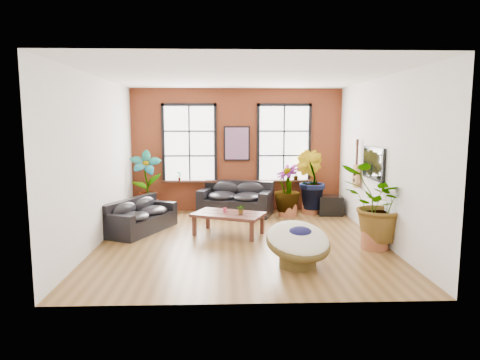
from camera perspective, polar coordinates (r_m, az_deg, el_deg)
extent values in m
cube|color=brown|center=(9.38, 0.13, -8.15)|extent=(6.00, 6.50, 0.02)
cube|color=white|center=(9.07, 0.14, 13.77)|extent=(6.00, 6.50, 0.02)
cube|color=#622817|center=(12.31, -0.44, 3.98)|extent=(6.00, 0.02, 3.50)
cube|color=silver|center=(5.82, 1.34, -0.24)|extent=(6.00, 0.02, 3.50)
cube|color=silver|center=(9.44, -18.47, 2.43)|extent=(0.02, 6.50, 3.50)
cube|color=silver|center=(9.65, 18.31, 2.55)|extent=(0.02, 6.50, 3.50)
cube|color=white|center=(12.27, -6.77, 4.85)|extent=(1.40, 0.02, 2.10)
cube|color=black|center=(12.30, -6.71, -0.20)|extent=(1.60, 0.22, 0.06)
cube|color=white|center=(12.35, 5.87, 4.88)|extent=(1.40, 0.02, 2.10)
cube|color=black|center=(12.38, 5.84, -0.14)|extent=(1.60, 0.22, 0.06)
cube|color=black|center=(11.92, -0.61, -3.54)|extent=(2.18, 1.51, 0.45)
cube|color=black|center=(12.19, -0.14, -1.12)|extent=(1.96, 0.82, 0.46)
cube|color=black|center=(12.13, -4.58, -1.73)|extent=(0.51, 0.99, 0.24)
cube|color=black|center=(11.65, 3.51, -2.11)|extent=(0.51, 0.99, 0.24)
ellipsoid|color=black|center=(11.93, -2.43, -2.13)|extent=(1.03, 1.02, 0.26)
ellipsoid|color=black|center=(12.16, -2.03, -1.15)|extent=(0.87, 0.49, 0.44)
ellipsoid|color=black|center=(11.72, 1.09, -2.30)|extent=(1.03, 1.02, 0.26)
ellipsoid|color=black|center=(11.96, 1.42, -1.30)|extent=(0.87, 0.49, 0.44)
cube|color=black|center=(10.37, -12.98, -5.68)|extent=(1.53, 2.08, 0.37)
cube|color=black|center=(10.46, -14.40, -3.47)|extent=(0.98, 1.83, 0.38)
cube|color=black|center=(9.63, -16.01, -5.06)|extent=(0.81, 0.51, 0.20)
cube|color=black|center=(11.00, -10.43, -3.31)|extent=(0.81, 0.51, 0.20)
ellipsoid|color=black|center=(9.99, -14.09, -4.80)|extent=(0.96, 1.04, 0.21)
ellipsoid|color=black|center=(10.10, -15.18, -3.90)|extent=(0.54, 0.85, 0.37)
ellipsoid|color=black|center=(10.59, -11.63, -4.01)|extent=(0.96, 1.04, 0.21)
ellipsoid|color=black|center=(10.70, -12.68, -3.17)|extent=(0.54, 0.85, 0.37)
cube|color=#432018|center=(9.76, -1.54, -4.62)|extent=(1.79, 1.44, 0.07)
cube|color=black|center=(9.62, -1.89, -4.60)|extent=(1.44, 0.63, 0.00)
cube|color=black|center=(9.89, -1.21, -4.26)|extent=(1.44, 0.63, 0.00)
cube|color=#432018|center=(9.79, -6.10, -6.13)|extent=(0.10, 0.10, 0.43)
cube|color=#432018|center=(9.25, 1.57, -6.92)|extent=(0.10, 0.10, 0.43)
cube|color=#432018|center=(10.41, -4.29, -5.27)|extent=(0.10, 0.10, 0.43)
cube|color=#432018|center=(9.91, 2.97, -5.94)|extent=(0.10, 0.10, 0.43)
cylinder|color=#B32C4B|center=(9.84, -2.02, -4.03)|extent=(0.12, 0.12, 0.10)
cylinder|color=brown|center=(7.81, 7.71, -10.42)|extent=(0.82, 0.82, 0.26)
torus|color=brown|center=(7.72, 7.75, -8.24)|extent=(1.42, 1.42, 0.52)
ellipsoid|color=white|center=(7.70, 7.76, -7.76)|extent=(1.38, 1.43, 0.71)
ellipsoid|color=#161646|center=(7.62, 7.96, -6.91)|extent=(0.52, 0.46, 0.20)
cube|color=black|center=(12.22, -0.43, 4.89)|extent=(0.74, 0.04, 0.98)
cube|color=#0C7F8C|center=(12.19, -0.42, 4.88)|extent=(0.66, 0.02, 0.90)
cube|color=black|center=(9.92, 17.37, 2.14)|extent=(0.06, 1.25, 0.72)
cube|color=black|center=(9.91, 17.18, 2.14)|extent=(0.01, 1.15, 0.62)
cylinder|color=#B27F4C|center=(10.95, 15.20, -0.02)|extent=(0.09, 0.38, 0.38)
cylinder|color=#B27F4C|center=(10.92, 15.25, 1.28)|extent=(0.09, 0.30, 0.30)
cylinder|color=black|center=(10.95, 15.18, -0.02)|extent=(0.09, 0.11, 0.11)
cube|color=black|center=(10.89, 15.32, 3.21)|extent=(0.04, 0.05, 0.55)
cube|color=black|center=(10.87, 15.38, 4.89)|extent=(0.06, 0.06, 0.14)
cube|color=black|center=(12.11, 11.94, -3.33)|extent=(0.69, 0.59, 0.53)
cylinder|color=#985131|center=(12.19, -12.11, -3.57)|extent=(0.60, 0.60, 0.40)
cylinder|color=#985131|center=(12.16, 9.37, -3.68)|extent=(0.47, 0.47, 0.34)
cylinder|color=#985131|center=(9.19, 17.51, -7.47)|extent=(0.65, 0.65, 0.41)
cylinder|color=#985131|center=(11.78, 6.39, -3.93)|extent=(0.58, 0.58, 0.37)
imported|color=#124414|center=(12.04, -12.41, 0.00)|extent=(0.94, 0.71, 1.65)
imported|color=#124414|center=(12.06, 9.29, 0.06)|extent=(1.12, 1.15, 1.63)
imported|color=#124414|center=(9.02, 17.90, -3.04)|extent=(1.69, 1.57, 1.54)
imported|color=#124414|center=(11.68, 6.29, -1.03)|extent=(0.99, 0.99, 1.29)
imported|color=#124414|center=(9.61, 0.13, -3.94)|extent=(0.23, 0.21, 0.22)
imported|color=#124414|center=(12.31, -8.12, 0.56)|extent=(0.17, 0.17, 0.27)
imported|color=#124414|center=(12.41, 7.46, 0.63)|extent=(0.19, 0.19, 0.27)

